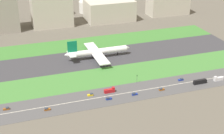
# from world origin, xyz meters

# --- Properties ---
(ground_plane) EXTENTS (800.00, 800.00, 0.00)m
(ground_plane) POSITION_xyz_m (0.00, 0.00, 0.00)
(ground_plane) COLOR #5B564C
(runway) EXTENTS (280.00, 46.00, 0.10)m
(runway) POSITION_xyz_m (0.00, 0.00, 0.05)
(runway) COLOR #38383D
(runway) RESTS_ON ground_plane
(grass_median_north) EXTENTS (280.00, 36.00, 0.10)m
(grass_median_north) POSITION_xyz_m (0.00, 41.00, 0.05)
(grass_median_north) COLOR #3D7A33
(grass_median_north) RESTS_ON ground_plane
(grass_median_south) EXTENTS (280.00, 36.00, 0.10)m
(grass_median_south) POSITION_xyz_m (0.00, -41.00, 0.05)
(grass_median_south) COLOR #427F38
(grass_median_south) RESTS_ON ground_plane
(highway) EXTENTS (280.00, 28.00, 0.10)m
(highway) POSITION_xyz_m (0.00, -73.00, 0.05)
(highway) COLOR #4C4C4F
(highway) RESTS_ON ground_plane
(highway_centerline) EXTENTS (266.00, 0.50, 0.01)m
(highway_centerline) POSITION_xyz_m (0.00, -73.00, 0.11)
(highway_centerline) COLOR silver
(highway_centerline) RESTS_ON highway
(airliner) EXTENTS (65.00, 56.00, 19.70)m
(airliner) POSITION_xyz_m (-3.86, 0.00, 6.23)
(airliner) COLOR white
(airliner) RESTS_ON runway
(car_6) EXTENTS (4.40, 1.80, 2.00)m
(car_6) POSITION_xyz_m (-28.92, -68.00, 0.92)
(car_6) COLOR yellow
(car_6) RESTS_ON highway
(car_0) EXTENTS (4.40, 1.80, 2.00)m
(car_0) POSITION_xyz_m (48.88, -68.00, 0.92)
(car_0) COLOR navy
(car_0) RESTS_ON highway
(car_5) EXTENTS (4.40, 1.80, 2.00)m
(car_5) POSITION_xyz_m (-63.54, -78.00, 0.92)
(car_5) COLOR brown
(car_5) RESTS_ON highway
(car_1) EXTENTS (4.40, 1.80, 2.00)m
(car_1) POSITION_xyz_m (-90.51, -68.00, 0.92)
(car_1) COLOR brown
(car_1) RESTS_ON highway
(car_2) EXTENTS (4.40, 1.80, 2.00)m
(car_2) POSITION_xyz_m (25.91, -78.00, 0.92)
(car_2) COLOR brown
(car_2) RESTS_ON highway
(car_4) EXTENTS (4.40, 1.80, 2.00)m
(car_4) POSITION_xyz_m (3.09, -78.00, 0.92)
(car_4) COLOR navy
(car_4) RESTS_ON highway
(truck_0) EXTENTS (8.40, 2.50, 4.00)m
(truck_0) POSITION_xyz_m (-13.50, -68.00, 1.67)
(truck_0) COLOR #B2191E
(truck_0) RESTS_ON highway
(bus_0) EXTENTS (11.60, 2.50, 3.50)m
(bus_0) POSITION_xyz_m (60.65, -78.00, 1.82)
(bus_0) COLOR black
(bus_0) RESTS_ON highway
(truck_1) EXTENTS (8.40, 2.50, 4.00)m
(truck_1) POSITION_xyz_m (78.16, -78.00, 1.67)
(truck_1) COLOR silver
(truck_1) RESTS_ON highway
(car_3) EXTENTS (4.40, 1.80, 2.00)m
(car_3) POSITION_xyz_m (-17.83, -78.00, 0.92)
(car_3) COLOR navy
(car_3) RESTS_ON highway
(traffic_light) EXTENTS (0.36, 0.50, 7.20)m
(traffic_light) POSITION_xyz_m (12.65, -60.01, 4.29)
(traffic_light) COLOR #4C4C51
(traffic_light) RESTS_ON highway
(hangar_building) EXTENTS (47.71, 30.28, 40.09)m
(hangar_building) POSITION_xyz_m (-26.79, 114.00, 20.05)
(hangar_building) COLOR beige
(hangar_building) RESTS_ON ground_plane
(office_tower) EXTENTS (59.94, 38.69, 26.09)m
(office_tower) POSITION_xyz_m (46.99, 114.00, 13.05)
(office_tower) COLOR beige
(office_tower) RESTS_ON ground_plane
(cargo_warehouse) EXTENTS (55.25, 24.93, 30.43)m
(cargo_warehouse) POSITION_xyz_m (130.70, 114.00, 15.22)
(cargo_warehouse) COLOR beige
(cargo_warehouse) RESTS_ON ground_plane
(fuel_tank_west) EXTENTS (21.16, 21.16, 12.41)m
(fuel_tank_west) POSITION_xyz_m (-3.72, 159.00, 6.20)
(fuel_tank_west) COLOR silver
(fuel_tank_west) RESTS_ON ground_plane
(fuel_tank_centre) EXTENTS (25.95, 25.95, 15.39)m
(fuel_tank_centre) POSITION_xyz_m (31.23, 159.00, 7.69)
(fuel_tank_centre) COLOR silver
(fuel_tank_centre) RESTS_ON ground_plane
(fuel_tank_east) EXTENTS (25.84, 25.84, 13.28)m
(fuel_tank_east) POSITION_xyz_m (66.63, 159.00, 6.64)
(fuel_tank_east) COLOR silver
(fuel_tank_east) RESTS_ON ground_plane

